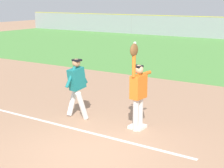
{
  "coord_description": "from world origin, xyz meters",
  "views": [
    {
      "loc": [
        4.39,
        -5.89,
        3.33
      ],
      "look_at": [
        -0.73,
        2.14,
        1.05
      ],
      "focal_mm": 57.08,
      "sensor_mm": 36.0,
      "label": 1
    }
  ],
  "objects_px": {
    "first_base": "(137,127)",
    "parked_car_green": "(218,28)",
    "runner": "(77,84)",
    "baseball": "(135,43)",
    "fielder": "(138,88)"
  },
  "relations": [
    {
      "from": "first_base",
      "to": "parked_car_green",
      "type": "relative_size",
      "value": 0.09
    },
    {
      "from": "first_base",
      "to": "runner",
      "type": "distance_m",
      "value": 2.11
    },
    {
      "from": "first_base",
      "to": "parked_car_green",
      "type": "bearing_deg",
      "value": 101.89
    },
    {
      "from": "first_base",
      "to": "baseball",
      "type": "relative_size",
      "value": 5.14
    },
    {
      "from": "runner",
      "to": "first_base",
      "type": "bearing_deg",
      "value": 13.67
    },
    {
      "from": "fielder",
      "to": "baseball",
      "type": "bearing_deg",
      "value": 22.94
    },
    {
      "from": "first_base",
      "to": "baseball",
      "type": "height_order",
      "value": "baseball"
    },
    {
      "from": "runner",
      "to": "parked_car_green",
      "type": "distance_m",
      "value": 26.6
    },
    {
      "from": "parked_car_green",
      "to": "baseball",
      "type": "bearing_deg",
      "value": -77.31
    },
    {
      "from": "fielder",
      "to": "runner",
      "type": "height_order",
      "value": "fielder"
    },
    {
      "from": "first_base",
      "to": "fielder",
      "type": "distance_m",
      "value": 1.09
    },
    {
      "from": "fielder",
      "to": "parked_car_green",
      "type": "bearing_deg",
      "value": -72.27
    },
    {
      "from": "fielder",
      "to": "runner",
      "type": "bearing_deg",
      "value": 7.72
    },
    {
      "from": "first_base",
      "to": "baseball",
      "type": "distance_m",
      "value": 2.23
    },
    {
      "from": "first_base",
      "to": "runner",
      "type": "relative_size",
      "value": 0.22
    }
  ]
}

